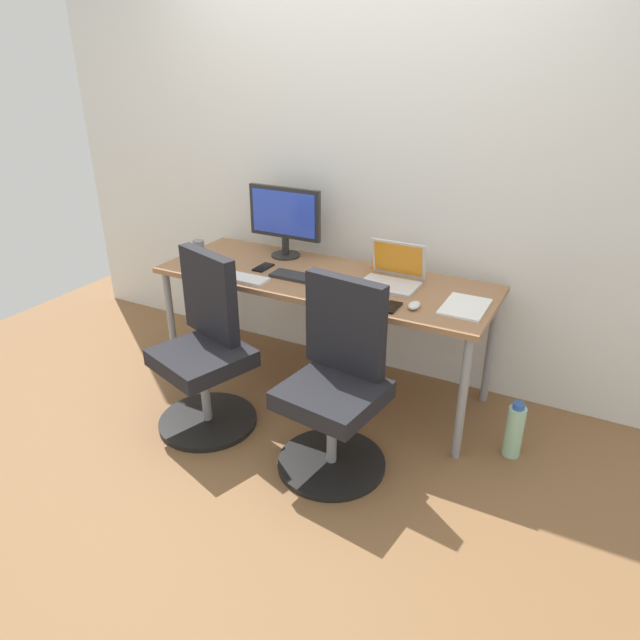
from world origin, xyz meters
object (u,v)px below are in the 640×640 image
(open_laptop, at_px, (393,274))
(coffee_mug, at_px, (378,262))
(office_chair_left, at_px, (206,351))
(water_bottle_on_floor, at_px, (514,430))
(office_chair_right, at_px, (336,387))
(desktop_monitor, at_px, (285,217))

(open_laptop, height_order, coffee_mug, open_laptop)
(office_chair_left, height_order, water_bottle_on_floor, office_chair_left)
(office_chair_left, xyz_separation_m, office_chair_right, (0.78, 0.00, 0.00))
(office_chair_right, relative_size, coffee_mug, 10.22)
(water_bottle_on_floor, distance_m, open_laptop, 1.03)
(desktop_monitor, bearing_deg, water_bottle_on_floor, -12.92)
(desktop_monitor, height_order, open_laptop, desktop_monitor)
(office_chair_right, height_order, coffee_mug, office_chair_right)
(water_bottle_on_floor, relative_size, coffee_mug, 3.37)
(desktop_monitor, bearing_deg, office_chair_left, -91.93)
(office_chair_right, bearing_deg, office_chair_left, -179.81)
(open_laptop, bearing_deg, office_chair_right, -90.41)
(water_bottle_on_floor, bearing_deg, coffee_mug, 156.98)
(office_chair_right, height_order, water_bottle_on_floor, office_chair_right)
(water_bottle_on_floor, bearing_deg, desktop_monitor, 167.08)
(office_chair_right, distance_m, water_bottle_on_floor, 0.95)
(open_laptop, bearing_deg, water_bottle_on_floor, -16.28)
(desktop_monitor, bearing_deg, office_chair_right, -46.68)
(desktop_monitor, relative_size, coffee_mug, 5.22)
(office_chair_left, xyz_separation_m, open_laptop, (0.79, 0.68, 0.35))
(office_chair_right, xyz_separation_m, open_laptop, (0.00, 0.68, 0.35))
(office_chair_right, relative_size, water_bottle_on_floor, 3.03)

